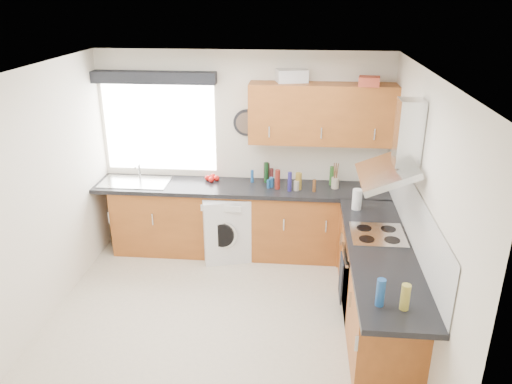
# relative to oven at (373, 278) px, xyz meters

# --- Properties ---
(ground_plane) EXTENTS (3.60, 3.60, 0.00)m
(ground_plane) POSITION_rel_oven_xyz_m (-1.50, -0.30, -0.42)
(ground_plane) COLOR beige
(ceiling) EXTENTS (3.60, 3.60, 0.02)m
(ceiling) POSITION_rel_oven_xyz_m (-1.50, -0.30, 2.08)
(ceiling) COLOR white
(ceiling) RESTS_ON wall_back
(wall_back) EXTENTS (3.60, 0.02, 2.50)m
(wall_back) POSITION_rel_oven_xyz_m (-1.50, 1.50, 0.82)
(wall_back) COLOR silver
(wall_back) RESTS_ON ground_plane
(wall_front) EXTENTS (3.60, 0.02, 2.50)m
(wall_front) POSITION_rel_oven_xyz_m (-1.50, -2.10, 0.82)
(wall_front) COLOR silver
(wall_front) RESTS_ON ground_plane
(wall_left) EXTENTS (0.02, 3.60, 2.50)m
(wall_left) POSITION_rel_oven_xyz_m (-3.30, -0.30, 0.82)
(wall_left) COLOR silver
(wall_left) RESTS_ON ground_plane
(wall_right) EXTENTS (0.02, 3.60, 2.50)m
(wall_right) POSITION_rel_oven_xyz_m (0.30, -0.30, 0.82)
(wall_right) COLOR silver
(wall_right) RESTS_ON ground_plane
(window) EXTENTS (1.40, 0.02, 1.10)m
(window) POSITION_rel_oven_xyz_m (-2.55, 1.49, 1.12)
(window) COLOR silver
(window) RESTS_ON wall_back
(window_blind) EXTENTS (1.50, 0.18, 0.14)m
(window_blind) POSITION_rel_oven_xyz_m (-2.55, 1.40, 1.76)
(window_blind) COLOR black
(window_blind) RESTS_ON wall_back
(splashback) EXTENTS (0.01, 3.00, 0.54)m
(splashback) POSITION_rel_oven_xyz_m (0.29, 0.00, 0.75)
(splashback) COLOR white
(splashback) RESTS_ON wall_right
(base_cab_back) EXTENTS (3.00, 0.58, 0.86)m
(base_cab_back) POSITION_rel_oven_xyz_m (-1.60, 1.21, 0.01)
(base_cab_back) COLOR brown
(base_cab_back) RESTS_ON ground_plane
(base_cab_corner) EXTENTS (0.60, 0.60, 0.86)m
(base_cab_corner) POSITION_rel_oven_xyz_m (0.00, 1.20, 0.01)
(base_cab_corner) COLOR brown
(base_cab_corner) RESTS_ON ground_plane
(base_cab_right) EXTENTS (0.58, 2.10, 0.86)m
(base_cab_right) POSITION_rel_oven_xyz_m (0.01, -0.15, 0.01)
(base_cab_right) COLOR brown
(base_cab_right) RESTS_ON ground_plane
(worktop_back) EXTENTS (3.60, 0.62, 0.05)m
(worktop_back) POSITION_rel_oven_xyz_m (-1.50, 1.20, 0.46)
(worktop_back) COLOR black
(worktop_back) RESTS_ON base_cab_back
(worktop_right) EXTENTS (0.62, 2.42, 0.05)m
(worktop_right) POSITION_rel_oven_xyz_m (0.00, -0.30, 0.46)
(worktop_right) COLOR black
(worktop_right) RESTS_ON base_cab_right
(sink) EXTENTS (0.84, 0.46, 0.10)m
(sink) POSITION_rel_oven_xyz_m (-2.83, 1.20, 0.52)
(sink) COLOR silver
(sink) RESTS_ON worktop_back
(oven) EXTENTS (0.56, 0.58, 0.85)m
(oven) POSITION_rel_oven_xyz_m (0.00, 0.00, 0.00)
(oven) COLOR black
(oven) RESTS_ON ground_plane
(hob_plate) EXTENTS (0.52, 0.52, 0.01)m
(hob_plate) POSITION_rel_oven_xyz_m (0.00, 0.00, 0.49)
(hob_plate) COLOR silver
(hob_plate) RESTS_ON worktop_right
(extractor_hood) EXTENTS (0.52, 0.78, 0.66)m
(extractor_hood) POSITION_rel_oven_xyz_m (0.10, -0.00, 1.34)
(extractor_hood) COLOR silver
(extractor_hood) RESTS_ON wall_right
(upper_cabinets) EXTENTS (1.70, 0.35, 0.70)m
(upper_cabinets) POSITION_rel_oven_xyz_m (-0.55, 1.32, 1.38)
(upper_cabinets) COLOR brown
(upper_cabinets) RESTS_ON wall_back
(washing_machine) EXTENTS (0.70, 0.68, 0.83)m
(washing_machine) POSITION_rel_oven_xyz_m (-1.69, 1.10, -0.01)
(washing_machine) COLOR silver
(washing_machine) RESTS_ON ground_plane
(wall_clock) EXTENTS (0.33, 0.04, 0.33)m
(wall_clock) POSITION_rel_oven_xyz_m (-1.45, 1.46, 1.21)
(wall_clock) COLOR black
(wall_clock) RESTS_ON wall_back
(casserole) EXTENTS (0.40, 0.33, 0.14)m
(casserole) POSITION_rel_oven_xyz_m (-0.91, 1.42, 1.80)
(casserole) COLOR silver
(casserole) RESTS_ON upper_cabinets
(storage_box) EXTENTS (0.25, 0.22, 0.10)m
(storage_box) POSITION_rel_oven_xyz_m (-0.05, 1.22, 1.78)
(storage_box) COLOR #A83C27
(storage_box) RESTS_ON upper_cabinets
(utensil_pot) EXTENTS (0.09, 0.09, 0.13)m
(utensil_pot) POSITION_rel_oven_xyz_m (-0.35, 1.24, 0.55)
(utensil_pot) COLOR tan
(utensil_pot) RESTS_ON worktop_back
(kitchen_roll) EXTENTS (0.12, 0.12, 0.23)m
(kitchen_roll) POSITION_rel_oven_xyz_m (-0.15, 0.62, 0.60)
(kitchen_roll) COLOR silver
(kitchen_roll) RESTS_ON worktop_right
(tomato_cluster) EXTENTS (0.17, 0.17, 0.07)m
(tomato_cluster) POSITION_rel_oven_xyz_m (-1.88, 1.35, 0.52)
(tomato_cluster) COLOR red
(tomato_cluster) RESTS_ON worktop_back
(jar_0) EXTENTS (0.08, 0.08, 0.21)m
(jar_0) POSITION_rel_oven_xyz_m (-0.79, 1.15, 0.59)
(jar_0) COLOR olive
(jar_0) RESTS_ON worktop_back
(jar_1) EXTENTS (0.05, 0.05, 0.17)m
(jar_1) POSITION_rel_oven_xyz_m (-1.13, 1.38, 0.57)
(jar_1) COLOR #4F1C1C
(jar_1) RESTS_ON worktop_back
(jar_2) EXTENTS (0.05, 0.05, 0.24)m
(jar_2) POSITION_rel_oven_xyz_m (-0.39, 1.34, 0.60)
(jar_2) COLOR #26561E
(jar_2) RESTS_ON worktop_back
(jar_3) EXTENTS (0.06, 0.06, 0.26)m
(jar_3) POSITION_rel_oven_xyz_m (-1.20, 1.36, 0.61)
(jar_3) COLOR #123416
(jar_3) RESTS_ON worktop_back
(jar_4) EXTENTS (0.04, 0.04, 0.10)m
(jar_4) POSITION_rel_oven_xyz_m (-1.16, 1.16, 0.54)
(jar_4) COLOR navy
(jar_4) RESTS_ON worktop_back
(jar_5) EXTENTS (0.05, 0.05, 0.24)m
(jar_5) POSITION_rel_oven_xyz_m (-0.90, 1.09, 0.60)
(jar_5) COLOR navy
(jar_5) RESTS_ON worktop_back
(jar_6) EXTENTS (0.04, 0.04, 0.15)m
(jar_6) POSITION_rel_oven_xyz_m (-0.60, 1.10, 0.56)
(jar_6) COLOR brown
(jar_6) RESTS_ON worktop_back
(jar_7) EXTENTS (0.06, 0.06, 0.12)m
(jar_7) POSITION_rel_oven_xyz_m (-0.82, 1.12, 0.54)
(jar_7) COLOR #9E9387
(jar_7) RESTS_ON worktop_back
(jar_8) EXTENTS (0.04, 0.04, 0.16)m
(jar_8) POSITION_rel_oven_xyz_m (-1.37, 1.35, 0.56)
(jar_8) COLOR #1D4E8B
(jar_8) RESTS_ON worktop_back
(jar_9) EXTENTS (0.06, 0.06, 0.12)m
(jar_9) POSITION_rel_oven_xyz_m (-1.12, 1.20, 0.55)
(jar_9) COLOR navy
(jar_9) RESTS_ON worktop_back
(jar_10) EXTENTS (0.07, 0.07, 0.24)m
(jar_10) POSITION_rel_oven_xyz_m (-1.20, 1.39, 0.60)
(jar_10) COLOR #411717
(jar_10) RESTS_ON worktop_back
(jar_11) EXTENTS (0.06, 0.06, 0.24)m
(jar_11) POSITION_rel_oven_xyz_m (-1.04, 1.15, 0.61)
(jar_11) COLOR maroon
(jar_11) RESTS_ON worktop_back
(bottle_0) EXTENTS (0.07, 0.07, 0.21)m
(bottle_0) POSITION_rel_oven_xyz_m (0.03, -1.22, 0.59)
(bottle_0) COLOR #A29638
(bottle_0) RESTS_ON worktop_right
(bottle_1) EXTENTS (0.07, 0.07, 0.23)m
(bottle_1) POSITION_rel_oven_xyz_m (-0.15, -1.19, 0.60)
(bottle_1) COLOR navy
(bottle_1) RESTS_ON worktop_right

